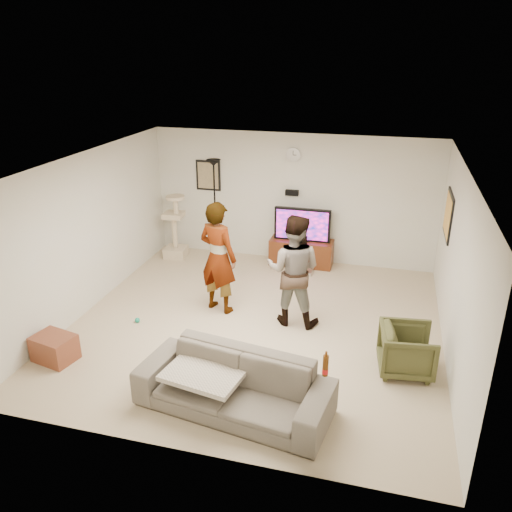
% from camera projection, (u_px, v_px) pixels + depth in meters
% --- Properties ---
extents(floor, '(5.50, 5.50, 0.02)m').
position_uv_depth(floor, '(256.00, 325.00, 7.87)').
color(floor, tan).
rests_on(floor, ground).
extents(ceiling, '(5.50, 5.50, 0.02)m').
position_uv_depth(ceiling, '(256.00, 163.00, 6.91)').
color(ceiling, white).
rests_on(ceiling, wall_back).
extents(wall_back, '(5.50, 0.04, 2.50)m').
position_uv_depth(wall_back, '(292.00, 198.00, 9.85)').
color(wall_back, beige).
rests_on(wall_back, floor).
extents(wall_front, '(5.50, 0.04, 2.50)m').
position_uv_depth(wall_front, '(182.00, 351.00, 4.94)').
color(wall_front, beige).
rests_on(wall_front, floor).
extents(wall_left, '(0.04, 5.50, 2.50)m').
position_uv_depth(wall_left, '(87.00, 233.00, 8.05)').
color(wall_left, beige).
rests_on(wall_left, floor).
extents(wall_right, '(0.04, 5.50, 2.50)m').
position_uv_depth(wall_right, '(457.00, 269.00, 6.74)').
color(wall_right, beige).
rests_on(wall_right, floor).
extents(wall_clock, '(0.26, 0.04, 0.26)m').
position_uv_depth(wall_clock, '(293.00, 155.00, 9.50)').
color(wall_clock, silver).
rests_on(wall_clock, wall_back).
extents(wall_speaker, '(0.25, 0.10, 0.10)m').
position_uv_depth(wall_speaker, '(292.00, 193.00, 9.74)').
color(wall_speaker, black).
rests_on(wall_speaker, wall_back).
extents(picture_back, '(0.42, 0.03, 0.52)m').
position_uv_depth(picture_back, '(208.00, 175.00, 10.10)').
color(picture_back, '#867756').
rests_on(picture_back, wall_back).
extents(picture_right, '(0.03, 0.78, 0.62)m').
position_uv_depth(picture_right, '(448.00, 215.00, 8.08)').
color(picture_right, gold).
rests_on(picture_right, wall_right).
extents(tv_stand, '(1.21, 0.45, 0.50)m').
position_uv_depth(tv_stand, '(301.00, 252.00, 9.95)').
color(tv_stand, '#451F0D').
rests_on(tv_stand, floor).
extents(console_box, '(0.40, 0.30, 0.07)m').
position_uv_depth(console_box, '(302.00, 271.00, 9.66)').
color(console_box, '#B8B8B8').
rests_on(console_box, floor).
extents(tv, '(1.08, 0.08, 0.64)m').
position_uv_depth(tv, '(302.00, 224.00, 9.73)').
color(tv, black).
rests_on(tv, tv_stand).
extents(tv_screen, '(0.99, 0.01, 0.56)m').
position_uv_depth(tv_screen, '(302.00, 225.00, 9.69)').
color(tv_screen, '#FE1B95').
rests_on(tv_screen, tv).
extents(floor_lamp, '(0.32, 0.32, 1.99)m').
position_uv_depth(floor_lamp, '(215.00, 210.00, 9.98)').
color(floor_lamp, black).
rests_on(floor_lamp, floor).
extents(cat_tree, '(0.45, 0.45, 1.30)m').
position_uv_depth(cat_tree, '(174.00, 226.00, 10.16)').
color(cat_tree, '#C3B08F').
rests_on(cat_tree, floor).
extents(person_left, '(0.77, 0.62, 1.82)m').
position_uv_depth(person_left, '(218.00, 257.00, 8.00)').
color(person_left, beige).
rests_on(person_left, floor).
extents(person_right, '(0.87, 0.69, 1.74)m').
position_uv_depth(person_right, '(293.00, 270.00, 7.64)').
color(person_right, '#356693').
rests_on(person_right, floor).
extents(sofa, '(2.38, 1.22, 0.66)m').
position_uv_depth(sofa, '(234.00, 385.00, 5.93)').
color(sofa, '#5C544A').
rests_on(sofa, floor).
extents(throw_blanket, '(1.01, 0.85, 0.06)m').
position_uv_depth(throw_blanket, '(205.00, 372.00, 5.97)').
color(throw_blanket, beige).
rests_on(throw_blanket, sofa).
extents(beer_bottle, '(0.06, 0.06, 0.25)m').
position_uv_depth(beer_bottle, '(326.00, 366.00, 5.51)').
color(beer_bottle, '#512809').
rests_on(beer_bottle, sofa).
extents(armchair, '(0.77, 0.75, 0.63)m').
position_uv_depth(armchair, '(407.00, 350.00, 6.64)').
color(armchair, '#3D3E1F').
rests_on(armchair, floor).
extents(side_table, '(0.62, 0.51, 0.36)m').
position_uv_depth(side_table, '(55.00, 348.00, 6.94)').
color(side_table, brown).
rests_on(side_table, floor).
extents(toy_ball, '(0.08, 0.08, 0.08)m').
position_uv_depth(toy_ball, '(137.00, 320.00, 7.92)').
color(toy_ball, '#148A6B').
rests_on(toy_ball, floor).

